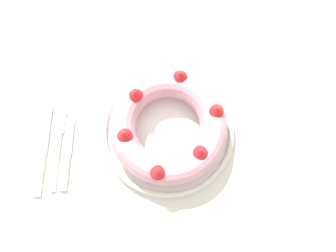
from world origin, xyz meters
name	(u,v)px	position (x,y,z in m)	size (l,w,h in m)	color
ground_plane	(166,174)	(0.00, 0.00, 0.00)	(8.00, 8.00, 0.00)	brown
dining_table	(165,137)	(0.00, 0.00, 0.65)	(1.54, 1.03, 0.72)	silver
serving_dish	(168,131)	(0.01, -0.01, 0.74)	(0.31, 0.31, 0.02)	white
bundt_cake	(168,126)	(0.01, -0.01, 0.78)	(0.26, 0.26, 0.08)	#E09EAD
fork	(58,144)	(-0.25, -0.04, 0.73)	(0.02, 0.19, 0.01)	white
serving_knife	(42,156)	(-0.28, -0.07, 0.73)	(0.02, 0.21, 0.01)	white
cake_knife	(66,159)	(-0.23, -0.08, 0.73)	(0.02, 0.17, 0.01)	white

